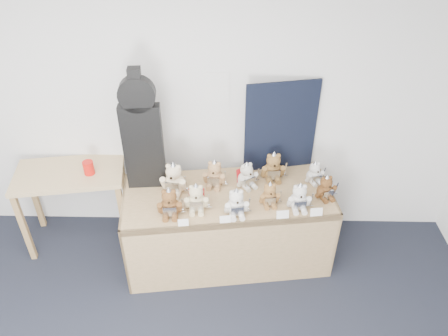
{
  "coord_description": "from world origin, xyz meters",
  "views": [
    {
      "loc": [
        0.85,
        -0.92,
        3.14
      ],
      "look_at": [
        0.79,
        1.9,
        1.1
      ],
      "focal_mm": 35.0,
      "sensor_mm": 36.0,
      "label": 1
    }
  ],
  "objects_px": {
    "teddy_front_end": "(326,188)",
    "teddy_front_left": "(196,198)",
    "teddy_front_far_right": "(299,198)",
    "teddy_back_centre_left": "(215,174)",
    "display_table": "(229,213)",
    "teddy_front_right": "(270,195)",
    "teddy_front_far_left": "(170,203)",
    "teddy_front_centre": "(236,203)",
    "side_table": "(71,183)",
    "red_cup": "(89,168)",
    "teddy_back_right": "(273,167)",
    "guitar_case": "(142,132)",
    "teddy_back_end": "(314,173)",
    "teddy_back_left": "(174,179)",
    "teddy_back_centre_right": "(247,176)"
  },
  "relations": [
    {
      "from": "side_table",
      "to": "teddy_front_far_right",
      "type": "xyz_separation_m",
      "value": [
        2.03,
        -0.39,
        0.19
      ]
    },
    {
      "from": "teddy_front_end",
      "to": "teddy_front_left",
      "type": "bearing_deg",
      "value": 168.93
    },
    {
      "from": "teddy_back_centre_left",
      "to": "teddy_back_centre_right",
      "type": "distance_m",
      "value": 0.28
    },
    {
      "from": "display_table",
      "to": "teddy_front_left",
      "type": "bearing_deg",
      "value": -161.15
    },
    {
      "from": "guitar_case",
      "to": "teddy_back_centre_left",
      "type": "relative_size",
      "value": 3.96
    },
    {
      "from": "red_cup",
      "to": "teddy_front_far_right",
      "type": "bearing_deg",
      "value": -11.44
    },
    {
      "from": "guitar_case",
      "to": "teddy_front_far_left",
      "type": "distance_m",
      "value": 0.63
    },
    {
      "from": "guitar_case",
      "to": "teddy_back_left",
      "type": "distance_m",
      "value": 0.49
    },
    {
      "from": "red_cup",
      "to": "teddy_front_far_left",
      "type": "bearing_deg",
      "value": -30.96
    },
    {
      "from": "teddy_front_far_right",
      "to": "teddy_front_left",
      "type": "bearing_deg",
      "value": 177.36
    },
    {
      "from": "teddy_back_end",
      "to": "teddy_front_centre",
      "type": "bearing_deg",
      "value": -171.17
    },
    {
      "from": "side_table",
      "to": "red_cup",
      "type": "xyz_separation_m",
      "value": [
        0.2,
        -0.02,
        0.19
      ]
    },
    {
      "from": "teddy_back_centre_left",
      "to": "teddy_back_end",
      "type": "distance_m",
      "value": 0.88
    },
    {
      "from": "guitar_case",
      "to": "teddy_front_end",
      "type": "height_order",
      "value": "guitar_case"
    },
    {
      "from": "side_table",
      "to": "teddy_back_left",
      "type": "relative_size",
      "value": 3.27
    },
    {
      "from": "teddy_back_end",
      "to": "teddy_front_far_right",
      "type": "bearing_deg",
      "value": -140.33
    },
    {
      "from": "display_table",
      "to": "teddy_front_right",
      "type": "height_order",
      "value": "teddy_front_right"
    },
    {
      "from": "red_cup",
      "to": "teddy_back_left",
      "type": "bearing_deg",
      "value": -12.43
    },
    {
      "from": "display_table",
      "to": "teddy_front_far_left",
      "type": "bearing_deg",
      "value": -164.7
    },
    {
      "from": "teddy_front_far_right",
      "to": "teddy_back_centre_right",
      "type": "height_order",
      "value": "teddy_front_far_right"
    },
    {
      "from": "teddy_front_far_left",
      "to": "teddy_front_centre",
      "type": "bearing_deg",
      "value": -3.41
    },
    {
      "from": "red_cup",
      "to": "teddy_back_right",
      "type": "xyz_separation_m",
      "value": [
        1.64,
        0.04,
        0.0
      ]
    },
    {
      "from": "guitar_case",
      "to": "teddy_front_far_left",
      "type": "bearing_deg",
      "value": -62.57
    },
    {
      "from": "side_table",
      "to": "teddy_front_far_right",
      "type": "bearing_deg",
      "value": -20.2
    },
    {
      "from": "teddy_front_end",
      "to": "teddy_back_end",
      "type": "relative_size",
      "value": 1.06
    },
    {
      "from": "side_table",
      "to": "teddy_front_centre",
      "type": "xyz_separation_m",
      "value": [
        1.52,
        -0.47,
        0.19
      ]
    },
    {
      "from": "display_table",
      "to": "side_table",
      "type": "relative_size",
      "value": 1.82
    },
    {
      "from": "side_table",
      "to": "teddy_front_end",
      "type": "relative_size",
      "value": 4.28
    },
    {
      "from": "teddy_front_left",
      "to": "teddy_back_right",
      "type": "distance_m",
      "value": 0.79
    },
    {
      "from": "teddy_front_left",
      "to": "teddy_front_end",
      "type": "xyz_separation_m",
      "value": [
        1.08,
        0.17,
        -0.01
      ]
    },
    {
      "from": "teddy_front_far_left",
      "to": "teddy_back_left",
      "type": "bearing_deg",
      "value": 84.74
    },
    {
      "from": "teddy_front_left",
      "to": "teddy_front_far_right",
      "type": "bearing_deg",
      "value": -0.74
    },
    {
      "from": "display_table",
      "to": "teddy_back_centre_left",
      "type": "distance_m",
      "value": 0.36
    },
    {
      "from": "teddy_back_centre_left",
      "to": "teddy_front_far_right",
      "type": "bearing_deg",
      "value": -15.29
    },
    {
      "from": "teddy_front_centre",
      "to": "teddy_back_left",
      "type": "distance_m",
      "value": 0.6
    },
    {
      "from": "teddy_front_far_left",
      "to": "teddy_front_left",
      "type": "relative_size",
      "value": 1.02
    },
    {
      "from": "teddy_front_centre",
      "to": "display_table",
      "type": "bearing_deg",
      "value": 100.19
    },
    {
      "from": "side_table",
      "to": "teddy_front_right",
      "type": "xyz_separation_m",
      "value": [
        1.79,
        -0.34,
        0.17
      ]
    },
    {
      "from": "teddy_front_far_right",
      "to": "teddy_back_centre_left",
      "type": "height_order",
      "value": "teddy_back_centre_left"
    },
    {
      "from": "teddy_front_centre",
      "to": "teddy_front_end",
      "type": "distance_m",
      "value": 0.79
    },
    {
      "from": "red_cup",
      "to": "teddy_front_far_left",
      "type": "xyz_separation_m",
      "value": [
        0.78,
        -0.47,
        -0.0
      ]
    },
    {
      "from": "teddy_front_far_left",
      "to": "teddy_front_far_right",
      "type": "xyz_separation_m",
      "value": [
        1.05,
        0.1,
        -0.01
      ]
    },
    {
      "from": "red_cup",
      "to": "teddy_back_left",
      "type": "xyz_separation_m",
      "value": [
        0.78,
        -0.17,
        0.01
      ]
    },
    {
      "from": "teddy_back_centre_right",
      "to": "teddy_back_right",
      "type": "xyz_separation_m",
      "value": [
        0.24,
        0.12,
        0.01
      ]
    },
    {
      "from": "teddy_front_right",
      "to": "teddy_front_far_right",
      "type": "relative_size",
      "value": 0.88
    },
    {
      "from": "display_table",
      "to": "teddy_back_centre_right",
      "type": "bearing_deg",
      "value": 44.04
    },
    {
      "from": "display_table",
      "to": "teddy_front_far_right",
      "type": "bearing_deg",
      "value": -17.28
    },
    {
      "from": "teddy_front_far_right",
      "to": "teddy_back_right",
      "type": "relative_size",
      "value": 0.91
    },
    {
      "from": "side_table",
      "to": "teddy_back_end",
      "type": "xyz_separation_m",
      "value": [
        2.21,
        -0.03,
        0.17
      ]
    },
    {
      "from": "teddy_front_left",
      "to": "teddy_front_right",
      "type": "xyz_separation_m",
      "value": [
        0.6,
        0.08,
        -0.02
      ]
    }
  ]
}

